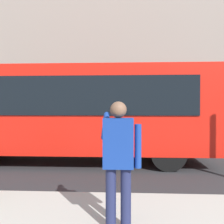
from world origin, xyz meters
The scene contains 4 objects.
ground_plane centered at (0.00, 0.00, 0.00)m, with size 60.00×60.00×0.00m, color #2B2B2D.
building_facade_far centered at (-0.02, -6.80, 5.99)m, with size 28.00×1.55×12.00m.
red_bus centered at (1.64, 0.11, 1.68)m, with size 9.05×2.54×3.08m.
pedestrian_photographer centered at (-0.09, 4.92, 1.14)m, with size 0.53×0.52×1.70m.
Camera 1 is at (-0.19, 8.26, 1.77)m, focal length 40.45 mm.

